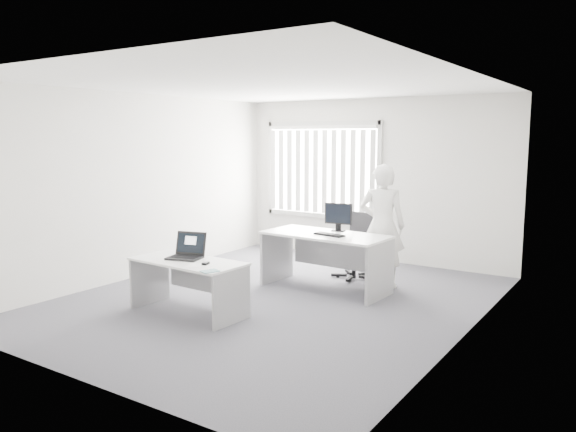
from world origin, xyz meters
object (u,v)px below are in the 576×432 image
Objects in this scene: desk_near at (188,275)px; desk_far at (325,249)px; laptop at (184,246)px; office_chair at (356,258)px; monitor at (338,217)px; person at (382,226)px.

desk_near is 0.82× the size of desk_far.
laptop is at bearing 162.03° from desk_near.
desk_near is 2.05m from desk_far.
monitor is (-0.00, -0.58, 0.70)m from office_chair.
person is 0.63m from monitor.
person is (0.55, -0.29, 0.58)m from office_chair.
person is at bearing -19.98° from office_chair.
desk_far is at bearing 67.64° from desk_near.
monitor is at bearing 9.89° from person.
desk_far is (0.87, 1.86, 0.10)m from desk_near.
person is (0.60, 0.57, 0.31)m from desk_far.
laptop is at bearing 39.57° from person.
person is at bearing 46.63° from desk_far.
desk_far is 4.43× the size of monitor.
office_chair reaches higher than desk_near.
desk_near is 3.67× the size of laptop.
laptop is (-0.95, -1.83, 0.24)m from desk_far.
desk_near is at bearing 41.35° from person.
person reaches higher than laptop.
office_chair is at bearing 89.60° from desk_far.
desk_near is at bearing -35.40° from laptop.
monitor is (-0.55, -0.29, 0.12)m from person.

